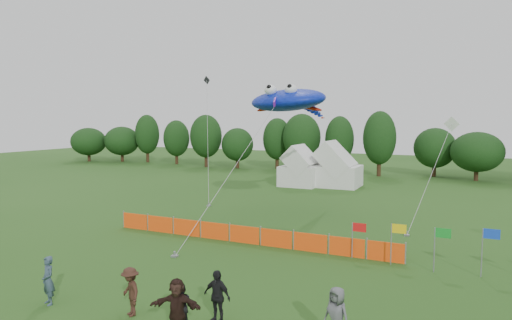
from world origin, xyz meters
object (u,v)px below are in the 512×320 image
at_px(tent_right, 335,169).
at_px(spectator_c, 130,292).
at_px(spectator_d, 217,296).
at_px(spectator_a, 48,280).
at_px(spectator_f, 177,306).
at_px(spectator_b, 182,308).
at_px(tent_left, 300,169).
at_px(spectator_e, 337,316).
at_px(barrier_fence, 244,235).
at_px(stingray_kite, 290,101).

relative_size(tent_right, spectator_c, 2.89).
distance_m(tent_right, spectator_d, 33.91).
height_order(tent_right, spectator_a, tent_right).
bearing_deg(spectator_f, spectator_b, 62.25).
height_order(tent_left, spectator_b, tent_left).
distance_m(spectator_a, spectator_d, 6.86).
bearing_deg(spectator_c, spectator_e, 38.82).
xyz_separation_m(tent_right, spectator_f, (4.30, -34.85, -0.90)).
xyz_separation_m(barrier_fence, spectator_a, (-2.92, -11.05, 0.45)).
bearing_deg(barrier_fence, spectator_e, -49.32).
bearing_deg(spectator_f, spectator_c, 154.58).
height_order(tent_right, spectator_b, tent_right).
xyz_separation_m(spectator_b, stingray_kite, (-3.79, 19.83, 7.71)).
bearing_deg(spectator_c, spectator_d, 45.77).
height_order(spectator_a, spectator_d, spectator_a).
distance_m(tent_right, spectator_e, 34.55).
distance_m(barrier_fence, spectator_c, 10.51).
height_order(barrier_fence, spectator_d, spectator_d).
height_order(tent_left, spectator_c, tent_left).
xyz_separation_m(barrier_fence, spectator_d, (3.78, -9.60, 0.44)).
xyz_separation_m(spectator_c, spectator_f, (2.38, -0.46, 0.05)).
bearing_deg(spectator_d, barrier_fence, 118.75).
relative_size(barrier_fence, spectator_d, 9.47).
relative_size(spectator_d, spectator_e, 1.01).
bearing_deg(stingray_kite, tent_right, 92.16).
bearing_deg(spectator_e, spectator_d, -154.54).
bearing_deg(barrier_fence, spectator_a, -104.80).
bearing_deg(tent_left, spectator_e, -68.26).
height_order(tent_left, spectator_d, tent_left).
bearing_deg(spectator_d, spectator_f, -112.42).
relative_size(tent_left, spectator_d, 2.11).
distance_m(tent_left, spectator_b, 34.43).
bearing_deg(tent_left, spectator_d, -75.20).
distance_m(tent_left, barrier_fence, 23.32).
xyz_separation_m(spectator_c, spectator_d, (3.14, 0.88, 0.05)).
bearing_deg(tent_right, spectator_d, -81.42).
height_order(barrier_fence, spectator_e, spectator_e).
xyz_separation_m(spectator_b, spectator_f, (-0.05, -0.22, 0.13)).
relative_size(barrier_fence, spectator_f, 9.42).
xyz_separation_m(spectator_a, spectator_e, (10.96, 1.70, -0.01)).
relative_size(tent_right, stingray_kite, 0.25).
bearing_deg(stingray_kite, spectator_b, -79.19).
relative_size(spectator_d, stingray_kite, 0.09).
bearing_deg(spectator_f, tent_right, 82.52).
distance_m(spectator_b, spectator_c, 2.44).
xyz_separation_m(tent_right, spectator_c, (1.92, -34.39, -0.95)).
height_order(spectator_a, spectator_e, spectator_a).
xyz_separation_m(spectator_a, spectator_c, (3.56, 0.57, -0.05)).
distance_m(barrier_fence, spectator_f, 11.36).
xyz_separation_m(tent_left, spectator_e, (12.81, -32.14, -0.84)).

